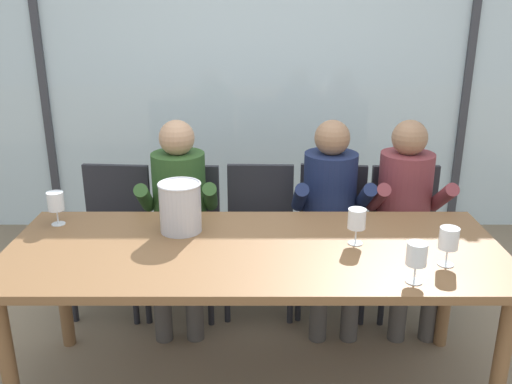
{
  "coord_description": "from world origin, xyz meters",
  "views": [
    {
      "loc": [
        0.01,
        -2.35,
        1.87
      ],
      "look_at": [
        0.0,
        0.35,
        0.92
      ],
      "focal_mm": 38.8,
      "sensor_mm": 36.0,
      "label": 1
    }
  ],
  "objects_px": {
    "wine_glass_near_bucket": "(358,221)",
    "wine_glass_by_right_taster": "(57,203)",
    "chair_near_window_right": "(407,227)",
    "person_maroon_top": "(408,208)",
    "chair_center": "(261,226)",
    "wine_glass_by_left_taster": "(450,240)",
    "chair_near_curtain": "(116,226)",
    "chair_left_of_center": "(186,227)",
    "dining_table": "(256,262)",
    "person_olive_shirt": "(180,208)",
    "person_navy_polo": "(332,208)",
    "chair_right_of_center": "(333,226)",
    "ice_bucket_primary": "(182,206)",
    "wine_glass_center_pour": "(418,256)"
  },
  "relations": [
    {
      "from": "chair_near_curtain",
      "to": "person_maroon_top",
      "type": "height_order",
      "value": "person_maroon_top"
    },
    {
      "from": "chair_near_window_right",
      "to": "wine_glass_by_left_taster",
      "type": "relative_size",
      "value": 5.08
    },
    {
      "from": "chair_center",
      "to": "wine_glass_by_left_taster",
      "type": "distance_m",
      "value": 1.37
    },
    {
      "from": "chair_left_of_center",
      "to": "wine_glass_by_left_taster",
      "type": "height_order",
      "value": "wine_glass_by_left_taster"
    },
    {
      "from": "dining_table",
      "to": "ice_bucket_primary",
      "type": "distance_m",
      "value": 0.46
    },
    {
      "from": "wine_glass_center_pour",
      "to": "wine_glass_by_left_taster",
      "type": "bearing_deg",
      "value": 40.51
    },
    {
      "from": "wine_glass_near_bucket",
      "to": "wine_glass_by_right_taster",
      "type": "bearing_deg",
      "value": 171.0
    },
    {
      "from": "chair_left_of_center",
      "to": "chair_right_of_center",
      "type": "relative_size",
      "value": 1.0
    },
    {
      "from": "chair_right_of_center",
      "to": "wine_glass_by_right_taster",
      "type": "bearing_deg",
      "value": -152.11
    },
    {
      "from": "chair_right_of_center",
      "to": "chair_left_of_center",
      "type": "bearing_deg",
      "value": -172.57
    },
    {
      "from": "chair_near_curtain",
      "to": "wine_glass_by_right_taster",
      "type": "relative_size",
      "value": 5.08
    },
    {
      "from": "chair_left_of_center",
      "to": "chair_right_of_center",
      "type": "bearing_deg",
      "value": 3.65
    },
    {
      "from": "chair_center",
      "to": "chair_right_of_center",
      "type": "bearing_deg",
      "value": 1.38
    },
    {
      "from": "chair_near_curtain",
      "to": "chair_left_of_center",
      "type": "bearing_deg",
      "value": 2.56
    },
    {
      "from": "wine_glass_near_bucket",
      "to": "wine_glass_by_right_taster",
      "type": "relative_size",
      "value": 1.0
    },
    {
      "from": "wine_glass_by_right_taster",
      "to": "chair_left_of_center",
      "type": "bearing_deg",
      "value": 45.02
    },
    {
      "from": "chair_left_of_center",
      "to": "person_maroon_top",
      "type": "xyz_separation_m",
      "value": [
        1.35,
        -0.12,
        0.17
      ]
    },
    {
      "from": "chair_center",
      "to": "wine_glass_center_pour",
      "type": "relative_size",
      "value": 5.08
    },
    {
      "from": "wine_glass_by_left_taster",
      "to": "wine_glass_near_bucket",
      "type": "distance_m",
      "value": 0.42
    },
    {
      "from": "chair_near_curtain",
      "to": "chair_right_of_center",
      "type": "bearing_deg",
      "value": 4.41
    },
    {
      "from": "chair_near_curtain",
      "to": "chair_left_of_center",
      "type": "relative_size",
      "value": 1.0
    },
    {
      "from": "person_navy_polo",
      "to": "dining_table",
      "type": "bearing_deg",
      "value": -122.05
    },
    {
      "from": "wine_glass_by_left_taster",
      "to": "chair_near_window_right",
      "type": "bearing_deg",
      "value": 83.77
    },
    {
      "from": "chair_right_of_center",
      "to": "person_navy_polo",
      "type": "xyz_separation_m",
      "value": [
        -0.03,
        -0.13,
        0.17
      ]
    },
    {
      "from": "chair_near_curtain",
      "to": "person_navy_polo",
      "type": "bearing_deg",
      "value": -1.35
    },
    {
      "from": "chair_center",
      "to": "person_olive_shirt",
      "type": "height_order",
      "value": "person_olive_shirt"
    },
    {
      "from": "dining_table",
      "to": "wine_glass_center_pour",
      "type": "bearing_deg",
      "value": -26.99
    },
    {
      "from": "chair_left_of_center",
      "to": "wine_glass_by_right_taster",
      "type": "xyz_separation_m",
      "value": [
        -0.57,
        -0.57,
        0.37
      ]
    },
    {
      "from": "dining_table",
      "to": "person_maroon_top",
      "type": "bearing_deg",
      "value": 38.67
    },
    {
      "from": "dining_table",
      "to": "person_olive_shirt",
      "type": "relative_size",
      "value": 1.93
    },
    {
      "from": "chair_near_window_right",
      "to": "person_maroon_top",
      "type": "xyz_separation_m",
      "value": [
        -0.04,
        -0.11,
        0.17
      ]
    },
    {
      "from": "chair_left_of_center",
      "to": "person_navy_polo",
      "type": "bearing_deg",
      "value": -4.92
    },
    {
      "from": "person_olive_shirt",
      "to": "person_maroon_top",
      "type": "bearing_deg",
      "value": -3.26
    },
    {
      "from": "dining_table",
      "to": "chair_center",
      "type": "relative_size",
      "value": 2.62
    },
    {
      "from": "chair_near_window_right",
      "to": "ice_bucket_primary",
      "type": "xyz_separation_m",
      "value": [
        -1.31,
        -0.64,
        0.38
      ]
    },
    {
      "from": "chair_center",
      "to": "person_maroon_top",
      "type": "relative_size",
      "value": 0.73
    },
    {
      "from": "dining_table",
      "to": "chair_center",
      "type": "bearing_deg",
      "value": 87.86
    },
    {
      "from": "chair_near_window_right",
      "to": "person_maroon_top",
      "type": "relative_size",
      "value": 0.73
    },
    {
      "from": "person_navy_polo",
      "to": "wine_glass_center_pour",
      "type": "distance_m",
      "value": 1.1
    },
    {
      "from": "person_olive_shirt",
      "to": "person_navy_polo",
      "type": "bearing_deg",
      "value": -3.27
    },
    {
      "from": "chair_near_curtain",
      "to": "person_olive_shirt",
      "type": "distance_m",
      "value": 0.49
    },
    {
      "from": "chair_near_curtain",
      "to": "chair_left_of_center",
      "type": "distance_m",
      "value": 0.44
    },
    {
      "from": "chair_right_of_center",
      "to": "chair_near_window_right",
      "type": "height_order",
      "value": "same"
    },
    {
      "from": "chair_left_of_center",
      "to": "chair_right_of_center",
      "type": "height_order",
      "value": "same"
    },
    {
      "from": "wine_glass_by_left_taster",
      "to": "chair_center",
      "type": "bearing_deg",
      "value": 127.57
    },
    {
      "from": "dining_table",
      "to": "wine_glass_by_left_taster",
      "type": "distance_m",
      "value": 0.88
    },
    {
      "from": "ice_bucket_primary",
      "to": "chair_left_of_center",
      "type": "bearing_deg",
      "value": 96.47
    },
    {
      "from": "ice_bucket_primary",
      "to": "wine_glass_center_pour",
      "type": "bearing_deg",
      "value": -27.36
    },
    {
      "from": "wine_glass_by_left_taster",
      "to": "wine_glass_by_right_taster",
      "type": "distance_m",
      "value": 1.9
    },
    {
      "from": "dining_table",
      "to": "person_navy_polo",
      "type": "xyz_separation_m",
      "value": [
        0.45,
        0.73,
        -0.01
      ]
    }
  ]
}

